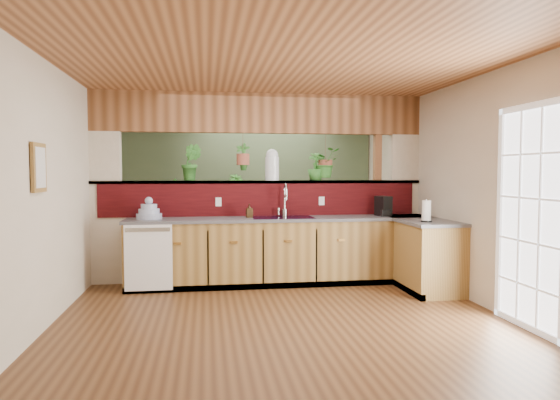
{
  "coord_description": "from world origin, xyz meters",
  "views": [
    {
      "loc": [
        -0.77,
        -5.62,
        1.51
      ],
      "look_at": [
        0.17,
        0.7,
        1.15
      ],
      "focal_mm": 32.0,
      "sensor_mm": 36.0,
      "label": 1
    }
  ],
  "objects": [
    {
      "name": "pass_through_ledge",
      "position": [
        0.0,
        1.35,
        1.37
      ],
      "size": [
        4.6,
        0.21,
        0.04
      ],
      "primitive_type": "cube",
      "color": "brown",
      "rests_on": "ground"
    },
    {
      "name": "shelf_plant_a",
      "position": [
        -1.32,
        3.25,
        1.19
      ],
      "size": [
        0.25,
        0.2,
        0.4
      ],
      "primitive_type": "imported",
      "rotation": [
        0.0,
        0.0,
        -0.32
      ],
      "color": "#2C6924",
      "rests_on": "shelving_console"
    },
    {
      "name": "ground",
      "position": [
        0.0,
        0.0,
        0.0
      ],
      "size": [
        4.6,
        7.0,
        0.01
      ],
      "primitive_type": "cube",
      "color": "#4F3018",
      "rests_on": "ground"
    },
    {
      "name": "shelf_plant_b",
      "position": [
        -0.25,
        3.25,
        1.23
      ],
      "size": [
        0.34,
        0.34,
        0.48
      ],
      "primitive_type": "imported",
      "rotation": [
        0.0,
        0.0,
        0.33
      ],
      "color": "#2C6924",
      "rests_on": "shelving_console"
    },
    {
      "name": "pass_through_partition",
      "position": [
        0.03,
        1.35,
        1.19
      ],
      "size": [
        4.6,
        0.21,
        2.6
      ],
      "color": "beige",
      "rests_on": "ground"
    },
    {
      "name": "wall_left",
      "position": [
        -2.3,
        0.0,
        1.3
      ],
      "size": [
        0.02,
        7.0,
        2.6
      ],
      "primitive_type": "cube",
      "color": "beige",
      "rests_on": "ground"
    },
    {
      "name": "dish_stack",
      "position": [
        -1.5,
        1.0,
        0.99
      ],
      "size": [
        0.33,
        0.33,
        0.29
      ],
      "color": "#95A0C0",
      "rests_on": "countertop"
    },
    {
      "name": "ledge_plant_left",
      "position": [
        -0.96,
        1.35,
        1.64
      ],
      "size": [
        0.33,
        0.29,
        0.5
      ],
      "primitive_type": "imported",
      "rotation": [
        0.0,
        0.0,
        -0.3
      ],
      "color": "#2C6924",
      "rests_on": "pass_through_ledge"
    },
    {
      "name": "wall_front",
      "position": [
        0.0,
        -3.5,
        1.3
      ],
      "size": [
        4.6,
        0.02,
        2.6
      ],
      "primitive_type": "cube",
      "color": "beige",
      "rests_on": "ground"
    },
    {
      "name": "shelving_console",
      "position": [
        -0.72,
        3.25,
        0.5
      ],
      "size": [
        1.52,
        0.9,
        0.98
      ],
      "primitive_type": "cube",
      "rotation": [
        0.0,
        0.0,
        0.37
      ],
      "color": "black",
      "rests_on": "ground"
    },
    {
      "name": "navy_sink",
      "position": [
        0.25,
        0.98,
        0.82
      ],
      "size": [
        0.82,
        0.5,
        0.18
      ],
      "color": "black",
      "rests_on": "countertop"
    },
    {
      "name": "header_beam",
      "position": [
        0.0,
        1.35,
        2.33
      ],
      "size": [
        4.6,
        0.15,
        0.55
      ],
      "primitive_type": "cube",
      "color": "brown",
      "rests_on": "ground"
    },
    {
      "name": "french_door",
      "position": [
        2.27,
        -1.3,
        1.05
      ],
      "size": [
        0.06,
        1.02,
        2.16
      ],
      "primitive_type": "cube",
      "color": "white",
      "rests_on": "ground"
    },
    {
      "name": "floor_plant",
      "position": [
        1.23,
        2.56,
        0.37
      ],
      "size": [
        0.81,
        0.75,
        0.73
      ],
      "primitive_type": "imported",
      "rotation": [
        0.0,
        0.0,
        0.32
      ],
      "color": "#2C6924",
      "rests_on": "ground"
    },
    {
      "name": "faucet",
      "position": [
        0.3,
        1.13,
        1.14
      ],
      "size": [
        0.2,
        0.2,
        0.45
      ],
      "color": "#B7B7B2",
      "rests_on": "countertop"
    },
    {
      "name": "framed_print",
      "position": [
        -2.27,
        -0.8,
        1.55
      ],
      "size": [
        0.04,
        0.35,
        0.45
      ],
      "color": "brown",
      "rests_on": "wall_left"
    },
    {
      "name": "wall_right",
      "position": [
        2.3,
        0.0,
        1.3
      ],
      "size": [
        0.02,
        7.0,
        2.6
      ],
      "primitive_type": "cube",
      "color": "beige",
      "rests_on": "ground"
    },
    {
      "name": "wall_back",
      "position": [
        0.0,
        3.5,
        1.3
      ],
      "size": [
        4.6,
        0.02,
        2.6
      ],
      "primitive_type": "cube",
      "color": "beige",
      "rests_on": "ground"
    },
    {
      "name": "ledge_plant_right",
      "position": [
        0.78,
        1.35,
        1.59
      ],
      "size": [
        0.26,
        0.26,
        0.4
      ],
      "primitive_type": "imported",
      "rotation": [
        0.0,
        0.0,
        -0.17
      ],
      "color": "#2C6924",
      "rests_on": "pass_through_ledge"
    },
    {
      "name": "countertop",
      "position": [
        0.84,
        0.87,
        0.45
      ],
      "size": [
        4.14,
        1.52,
        0.9
      ],
      "color": "brown",
      "rests_on": "ground"
    },
    {
      "name": "hanging_plant_b",
      "position": [
        0.92,
        1.35,
        1.82
      ],
      "size": [
        0.46,
        0.42,
        0.55
      ],
      "color": "brown",
      "rests_on": "header_beam"
    },
    {
      "name": "sage_backwall",
      "position": [
        0.0,
        3.48,
        1.3
      ],
      "size": [
        4.55,
        0.02,
        2.55
      ],
      "primitive_type": "cube",
      "color": "#4F6343",
      "rests_on": "ground"
    },
    {
      "name": "paper_towel",
      "position": [
        1.9,
        0.12,
        1.03
      ],
      "size": [
        0.13,
        0.13,
        0.28
      ],
      "color": "black",
      "rests_on": "countertop"
    },
    {
      "name": "dishwasher",
      "position": [
        -1.48,
        0.66,
        0.46
      ],
      "size": [
        0.58,
        0.03,
        0.82
      ],
      "color": "white",
      "rests_on": "ground"
    },
    {
      "name": "soap_dispenser",
      "position": [
        -0.2,
        1.02,
        0.99
      ],
      "size": [
        0.09,
        0.09,
        0.19
      ],
      "primitive_type": "imported",
      "rotation": [
        0.0,
        0.0,
        0.1
      ],
      "color": "#382714",
      "rests_on": "countertop"
    },
    {
      "name": "glass_jar",
      "position": [
        0.16,
        1.35,
        1.61
      ],
      "size": [
        0.2,
        0.2,
        0.44
      ],
      "color": "silver",
      "rests_on": "pass_through_ledge"
    },
    {
      "name": "coffee_maker",
      "position": [
        1.67,
        0.99,
        1.03
      ],
      "size": [
        0.15,
        0.25,
        0.27
      ],
      "rotation": [
        0.0,
        0.0,
        0.22
      ],
      "color": "black",
      "rests_on": "countertop"
    },
    {
      "name": "hanging_plant_a",
      "position": [
        -0.25,
        1.35,
        1.84
      ],
      "size": [
        0.24,
        0.2,
        0.5
      ],
      "color": "brown",
      "rests_on": "header_beam"
    },
    {
      "name": "ceiling",
      "position": [
        0.0,
        0.0,
        2.6
      ],
      "size": [
        4.6,
        7.0,
        0.01
      ],
      "primitive_type": "cube",
      "color": "brown",
      "rests_on": "ground"
    }
  ]
}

